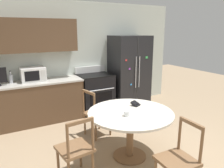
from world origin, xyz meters
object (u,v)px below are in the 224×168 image
object	(u,v)px
oven_range	(95,93)
wallet	(135,104)
counter_bottle	(11,78)
candle_glass	(127,114)
refrigerator	(129,72)
dining_chair_far	(96,114)
dining_chair_left	(76,149)
dining_chair_near	(179,160)
microwave	(33,74)

from	to	relation	value
oven_range	wallet	bearing A→B (deg)	-94.25
counter_bottle	wallet	distance (m)	2.62
candle_glass	refrigerator	bearing A→B (deg)	55.93
dining_chair_far	dining_chair_left	xyz separation A→B (m)	(-0.76, -1.00, 0.00)
dining_chair_near	dining_chair_left	world-z (taller)	same
microwave	dining_chair_far	xyz separation A→B (m)	(0.86, -1.25, -0.61)
counter_bottle	candle_glass	world-z (taller)	counter_bottle
counter_bottle	wallet	size ratio (longest dim) A/B	1.52
dining_chair_far	candle_glass	distance (m)	1.08
dining_chair_near	wallet	world-z (taller)	dining_chair_near
microwave	dining_chair_left	world-z (taller)	microwave
counter_bottle	dining_chair_left	world-z (taller)	counter_bottle
refrigerator	oven_range	distance (m)	1.05
oven_range	wallet	distance (m)	1.91
wallet	dining_chair_near	bearing A→B (deg)	-96.86
dining_chair_near	dining_chair_far	bearing A→B (deg)	9.60
oven_range	dining_chair_left	world-z (taller)	oven_range
dining_chair_left	wallet	bearing A→B (deg)	7.14
oven_range	dining_chair_near	xyz separation A→B (m)	(-0.27, -2.99, -0.03)
candle_glass	wallet	xyz separation A→B (m)	(0.36, 0.30, -0.01)
microwave	counter_bottle	xyz separation A→B (m)	(-0.43, 0.04, -0.05)
counter_bottle	dining_chair_left	size ratio (longest dim) A/B	0.28
counter_bottle	wallet	bearing A→B (deg)	-50.15
oven_range	counter_bottle	world-z (taller)	counter_bottle
refrigerator	wallet	size ratio (longest dim) A/B	10.97
oven_range	refrigerator	bearing A→B (deg)	-1.57
refrigerator	oven_range	world-z (taller)	refrigerator
refrigerator	candle_glass	bearing A→B (deg)	-124.07
oven_range	dining_chair_left	bearing A→B (deg)	-120.57
microwave	dining_chair_far	world-z (taller)	microwave
oven_range	wallet	world-z (taller)	oven_range
oven_range	counter_bottle	size ratio (longest dim) A/B	4.30
dining_chair_near	dining_chair_far	xyz separation A→B (m)	(-0.25, 1.83, 0.00)
refrigerator	dining_chair_near	world-z (taller)	refrigerator
microwave	dining_chair_far	size ratio (longest dim) A/B	0.54
refrigerator	candle_glass	size ratio (longest dim) A/B	20.34
refrigerator	dining_chair_left	size ratio (longest dim) A/B	2.01
dining_chair_far	wallet	size ratio (longest dim) A/B	5.45
microwave	candle_glass	size ratio (longest dim) A/B	5.49
dining_chair_near	counter_bottle	bearing A→B (deg)	28.20
dining_chair_far	refrigerator	bearing A→B (deg)	115.49
counter_bottle	microwave	bearing A→B (deg)	-5.48
oven_range	candle_glass	size ratio (longest dim) A/B	12.11
counter_bottle	candle_glass	distance (m)	2.66
refrigerator	dining_chair_left	distance (m)	3.13
oven_range	candle_glass	bearing A→B (deg)	-102.88
refrigerator	dining_chair_far	world-z (taller)	refrigerator
microwave	dining_chair_near	bearing A→B (deg)	-70.14
counter_bottle	dining_chair_near	world-z (taller)	counter_bottle
refrigerator	microwave	bearing A→B (deg)	177.32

